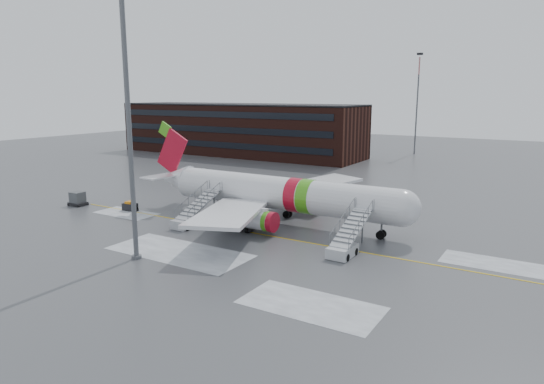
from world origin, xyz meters
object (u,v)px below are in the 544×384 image
Objects in this scene: airstair_aft at (191,217)px; airliner at (274,193)px; airstair_fwd at (346,243)px; baggage_tractor at (130,207)px; light_mast_near at (127,94)px; uld_container at (78,199)px; pushback_tug at (240,224)px.

airliner is at bearing 43.01° from airstair_aft.
airliner is 4.55× the size of airstair_fwd.
baggage_tractor is 23.92m from light_mast_near.
baggage_tractor is (-18.60, -4.90, -2.90)m from airliner.
airliner is 1.23× the size of light_mast_near.
uld_container is 28.85m from light_mast_near.
airstair_fwd reaches higher than baggage_tractor.
airliner is 9.87m from airstair_aft.
baggage_tractor is (-30.35, 1.64, -0.55)m from airstair_fwd.
uld_container reaches higher than baggage_tractor.
uld_container is 8.38m from baggage_tractor.
airstair_fwd is 3.22× the size of baggage_tractor.
light_mast_near is (-2.64, -12.60, 13.91)m from pushback_tug.
uld_container is at bearing 154.18° from light_mast_near.
airstair_aft is 19.81m from uld_container.
airstair_aft is (-7.01, -6.54, -2.35)m from airliner.
airliner is 21.20m from light_mast_near.
light_mast_near is (14.60, -12.63, 14.12)m from baggage_tractor.
airstair_aft is at bearing 180.00° from airstair_fwd.
baggage_tractor is (8.22, 1.59, -0.34)m from uld_container.
airliner is 11.45× the size of pushback_tug.
airstair_fwd is at bearing 0.00° from airstair_aft.
light_mast_near is at bearing -40.87° from baggage_tractor.
light_mast_near is at bearing -101.82° from pushback_tug.
airliner is 5.77m from pushback_tug.
airstair_fwd reaches higher than pushback_tug.
light_mast_near reaches higher than airstair_aft.
airliner reaches higher than airstair_aft.
light_mast_near reaches higher than airliner.
baggage_tractor is at bearing 176.91° from airstair_fwd.
uld_container is 0.96× the size of baggage_tractor.
uld_container is at bearing -176.48° from pushback_tug.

